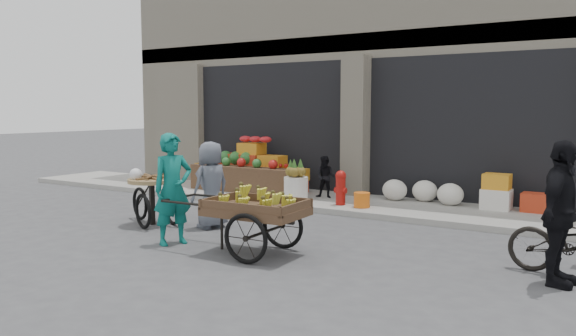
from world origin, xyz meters
The scene contains 14 objects.
ground centered at (0.00, 0.00, 0.00)m, with size 80.00×80.00×0.00m, color #424244.
sidewalk centered at (0.00, 4.10, 0.06)m, with size 18.00×2.20×0.12m, color gray.
building centered at (0.00, 8.03, 3.37)m, with size 14.00×6.45×7.00m.
fruit_display centered at (-2.48, 4.38, 0.67)m, with size 3.10×1.12×1.24m.
pineapple_bin centered at (-0.75, 3.60, 0.37)m, with size 0.52×0.52×0.50m, color silver.
fire_hydrant centered at (0.35, 3.55, 0.50)m, with size 0.22×0.22×0.71m.
orange_bucket centered at (0.85, 3.50, 0.27)m, with size 0.32×0.32×0.30m, color orange.
right_bay_goods centered at (2.61, 4.70, 0.41)m, with size 3.35×0.60×0.70m.
seated_person centered at (-0.35, 4.20, 0.58)m, with size 0.45×0.35×0.93m, color black.
banana_cart centered at (0.85, -0.24, 0.71)m, with size 2.38×1.06×0.98m.
vendor_woman centered at (-0.54, -0.39, 0.86)m, with size 0.63×0.41×1.72m, color #0D6860.
tricycle_cart centered at (-1.91, 0.49, 0.57)m, with size 1.45×1.08×0.95m.
vendor_grey centered at (-0.82, 0.84, 0.76)m, with size 0.74×0.48×1.52m, color slate.
cyclist centered at (4.74, 0.50, 0.86)m, with size 1.01×0.42×1.73m, color black.
Camera 1 is at (5.46, -6.68, 2.08)m, focal length 35.00 mm.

